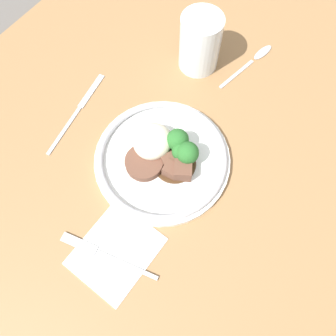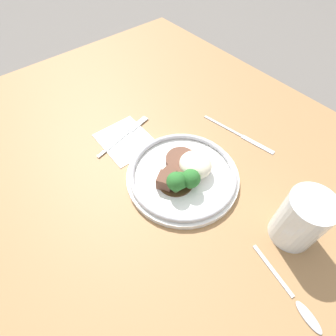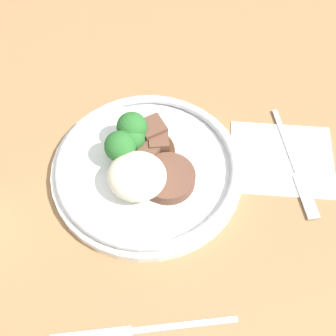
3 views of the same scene
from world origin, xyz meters
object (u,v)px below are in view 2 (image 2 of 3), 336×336
object	(u,v)px
plate	(183,174)
juice_glass	(300,221)
fork	(128,132)
knife	(240,135)
spoon	(299,305)

from	to	relation	value
plate	juice_glass	distance (m)	0.25
fork	knife	world-z (taller)	fork
juice_glass	fork	distance (m)	0.44
knife	fork	bearing A→B (deg)	-141.44
juice_glass	knife	distance (m)	0.28
juice_glass	spoon	size ratio (longest dim) A/B	0.73
knife	juice_glass	bearing A→B (deg)	-38.50
plate	fork	bearing A→B (deg)	-176.86
plate	spoon	bearing A→B (deg)	-3.81
spoon	fork	bearing A→B (deg)	-169.82
knife	plate	bearing A→B (deg)	-97.63
knife	spoon	world-z (taller)	spoon
plate	fork	world-z (taller)	plate
fork	knife	xyz separation A→B (m)	(0.19, 0.22, -0.00)
plate	fork	distance (m)	0.20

